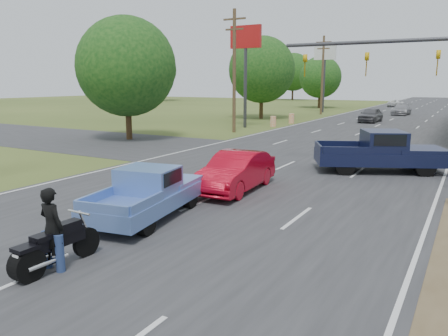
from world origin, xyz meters
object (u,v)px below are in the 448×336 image
Objects in this scene: red_convertible at (236,172)px; distant_car_white at (396,103)px; blue_pickup at (149,192)px; distant_car_silver at (401,110)px; motorcycle at (51,249)px; navy_pickup at (383,151)px; rider at (52,232)px; distant_car_grey at (371,115)px.

red_convertible reaches higher than distant_car_white.
blue_pickup is 1.05× the size of distant_car_silver.
distant_car_silver is (-0.33, 54.56, 0.17)m from motorcycle.
blue_pickup is 12.12m from navy_pickup.
motorcycle is 4.34m from blue_pickup.
rider reaches higher than motorcycle.
distant_car_grey reaches higher than distant_car_white.
rider is (-0.08, -8.53, 0.16)m from red_convertible.
motorcycle is 41.86m from distant_car_grey.
rider reaches higher than distant_car_silver.
navy_pickup is at bearing 103.29° from distant_car_white.
navy_pickup is (4.29, 6.69, 0.23)m from red_convertible.
distant_car_silver is at bearing 87.19° from red_convertible.
distant_car_white is at bearing 162.89° from navy_pickup.
distant_car_white is at bearing 94.84° from motorcycle.
motorcycle is at bearing 98.30° from distant_car_white.
distant_car_white is (-4.04, 65.64, -0.15)m from red_convertible.
distant_car_white is at bearing 102.62° from distant_car_silver.
navy_pickup is 1.46× the size of distant_car_white.
distant_car_grey is (-1.58, 41.76, -0.15)m from rider.
blue_pickup is 70.04m from distant_car_white.
rider is 41.79m from distant_car_grey.
blue_pickup is 37.56m from distant_car_grey.
distant_car_grey is 1.04× the size of distant_car_white.
rider is at bearing -93.84° from red_convertible.
navy_pickup is at bearing -104.23° from rider.
rider is 74.28m from distant_car_white.
motorcycle is at bearing -41.11° from navy_pickup.
distant_car_silver reaches higher than distant_car_white.
red_convertible is at bearing 91.25° from motorcycle.
rider is 0.36× the size of blue_pickup.
rider is (0.00, 0.07, 0.39)m from motorcycle.
motorcycle is 0.46× the size of blue_pickup.
rider reaches higher than distant_car_grey.
blue_pickup reaches higher than red_convertible.
distant_car_silver is (-0.41, 45.96, -0.06)m from red_convertible.
red_convertible is at bearing -88.74° from rider.
navy_pickup is at bearing 75.83° from motorcycle.
blue_pickup is (-0.69, 4.28, 0.28)m from motorcycle.
distant_car_grey reaches higher than motorcycle.
navy_pickup reaches higher than blue_pickup.
distant_car_grey is (-1.66, 33.23, 0.01)m from red_convertible.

